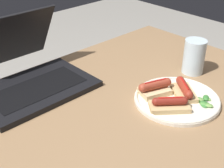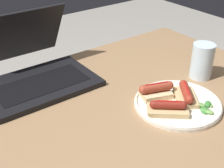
{
  "view_description": "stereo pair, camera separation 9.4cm",
  "coord_description": "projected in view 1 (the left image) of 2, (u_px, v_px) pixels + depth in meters",
  "views": [
    {
      "loc": [
        -0.56,
        -0.56,
        1.3
      ],
      "look_at": [
        0.01,
        0.04,
        0.82
      ],
      "focal_mm": 50.0,
      "sensor_mm": 36.0,
      "label": 1
    },
    {
      "loc": [
        -0.48,
        -0.62,
        1.3
      ],
      "look_at": [
        0.01,
        0.04,
        0.82
      ],
      "focal_mm": 50.0,
      "sensor_mm": 36.0,
      "label": 2
    }
  ],
  "objects": [
    {
      "name": "sausage_toast_middle",
      "position": [
        155.0,
        88.0,
        0.98
      ],
      "size": [
        0.11,
        0.09,
        0.05
      ],
      "rotation": [
        0.0,
        0.0,
        2.8
      ],
      "color": "#D6B784",
      "rests_on": "plate"
    },
    {
      "name": "sausage_toast_left",
      "position": [
        184.0,
        90.0,
        0.98
      ],
      "size": [
        0.11,
        0.12,
        0.04
      ],
      "rotation": [
        0.0,
        0.0,
        4.06
      ],
      "color": "tan",
      "rests_on": "plate"
    },
    {
      "name": "sausage_toast_right",
      "position": [
        170.0,
        104.0,
        0.91
      ],
      "size": [
        0.13,
        0.12,
        0.04
      ],
      "rotation": [
        0.0,
        0.0,
        5.59
      ],
      "color": "tan",
      "rests_on": "plate"
    },
    {
      "name": "desk",
      "position": [
        118.0,
        127.0,
        0.99
      ],
      "size": [
        1.22,
        0.82,
        0.76
      ],
      "color": "#93704C",
      "rests_on": "ground_plane"
    },
    {
      "name": "laptop",
      "position": [
        26.0,
        74.0,
        1.04
      ],
      "size": [
        0.37,
        0.37,
        0.23
      ],
      "color": "black",
      "rests_on": "desk"
    },
    {
      "name": "plate",
      "position": [
        177.0,
        99.0,
        0.97
      ],
      "size": [
        0.26,
        0.26,
        0.02
      ],
      "color": "silver",
      "rests_on": "desk"
    },
    {
      "name": "drinking_glass",
      "position": [
        194.0,
        57.0,
        1.11
      ],
      "size": [
        0.08,
        0.08,
        0.12
      ],
      "color": "silver",
      "rests_on": "desk"
    },
    {
      "name": "salad_pile",
      "position": [
        204.0,
        102.0,
        0.94
      ],
      "size": [
        0.07,
        0.07,
        0.01
      ],
      "color": "#4C8E3D",
      "rests_on": "plate"
    }
  ]
}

